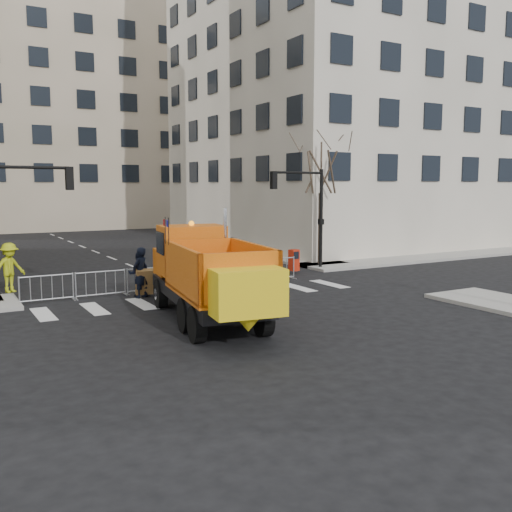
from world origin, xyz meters
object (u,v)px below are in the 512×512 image
worker (10,268)px  newspaper_box (294,260)px  cop_a (140,273)px  plow_truck (208,273)px  cop_b (139,274)px  cop_c (189,272)px

worker → newspaper_box: 13.52m
cop_a → worker: bearing=-67.8°
worker → newspaper_box: size_ratio=1.87×
newspaper_box → plow_truck: bearing=-147.6°
cop_b → newspaper_box: (8.91, 1.98, -0.22)m
cop_b → worker: (-4.58, 2.72, 0.26)m
plow_truck → cop_a: 5.21m
plow_truck → cop_b: (-0.57, 5.47, -0.74)m
cop_a → cop_c: cop_a is taller
plow_truck → worker: plow_truck is taller
plow_truck → newspaper_box: plow_truck is taller
cop_b → cop_c: 2.19m
newspaper_box → cop_c: bearing=-172.9°
cop_a → cop_c: size_ratio=1.22×
cop_b → cop_c: size_ratio=1.08×
plow_truck → cop_b: 5.55m
plow_truck → worker: 9.69m
worker → cop_c: bearing=-50.6°
plow_truck → cop_a: (-0.63, 5.14, -0.63)m
cop_a → newspaper_box: cop_a is taller
plow_truck → cop_a: size_ratio=4.80×
newspaper_box → worker: bearing=167.5°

